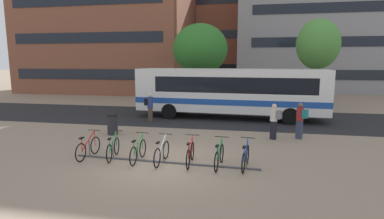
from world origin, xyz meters
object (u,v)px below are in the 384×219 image
commuter_grey_pack_1 (274,119)px  street_tree_0 (200,49)px  parked_bicycle_blue_6 (246,158)px  commuter_black_pack_0 (150,106)px  parked_bicycle_red_4 (190,154)px  parked_bicycle_silver_3 (162,153)px  parked_bicycle_green_5 (219,157)px  trash_bin (112,124)px  parked_bicycle_green_1 (113,149)px  city_bus (229,91)px  parked_bicycle_red_0 (88,148)px  commuter_teal_pack_2 (300,118)px  street_tree_1 (318,45)px  parked_bicycle_green_2 (138,151)px

commuter_grey_pack_1 → street_tree_0: size_ratio=0.25×
parked_bicycle_blue_6 → commuter_black_pack_0: bearing=46.5°
parked_bicycle_red_4 → commuter_grey_pack_1: 5.38m
parked_bicycle_silver_3 → parked_bicycle_green_5: same height
parked_bicycle_blue_6 → trash_bin: bearing=67.5°
parked_bicycle_green_5 → parked_bicycle_green_1: bearing=92.1°
city_bus → parked_bicycle_silver_3: 9.65m
parked_bicycle_red_0 → parked_bicycle_blue_6: (6.00, -0.06, 0.00)m
parked_bicycle_green_5 → commuter_teal_pack_2: commuter_teal_pack_2 is taller
city_bus → street_tree_0: 7.93m
parked_bicycle_red_4 → commuter_black_pack_0: (-3.91, 7.05, 0.64)m
city_bus → parked_bicycle_red_0: city_bus is taller
parked_bicycle_green_5 → trash_bin: size_ratio=1.67×
parked_bicycle_green_1 → parked_bicycle_green_5: size_ratio=0.99×
parked_bicycle_blue_6 → street_tree_1: street_tree_1 is taller
parked_bicycle_silver_3 → street_tree_0: 16.74m
parked_bicycle_green_2 → street_tree_1: 18.76m
street_tree_1 → commuter_teal_pack_2: bearing=-104.0°
parked_bicycle_green_1 → commuter_grey_pack_1: 7.55m
parked_bicycle_green_1 → street_tree_1: bearing=-42.8°
commuter_grey_pack_1 → street_tree_0: bearing=-38.9°
parked_bicycle_green_5 → street_tree_0: size_ratio=0.25×
parked_bicycle_blue_6 → commuter_black_pack_0: size_ratio=0.97×
city_bus → parked_bicycle_red_4: bearing=88.7°
parked_bicycle_green_1 → street_tree_0: size_ratio=0.25×
commuter_teal_pack_2 → trash_bin: size_ratio=1.70×
parked_bicycle_silver_3 → street_tree_0: street_tree_0 is taller
commuter_grey_pack_1 → trash_bin: commuter_grey_pack_1 is taller
city_bus → parked_bicycle_silver_3: city_bus is taller
commuter_teal_pack_2 → trash_bin: 9.29m
parked_bicycle_green_5 → street_tree_1: bearing=-16.7°
parked_bicycle_green_1 → trash_bin: trash_bin is taller
city_bus → street_tree_0: (-2.99, 6.74, 2.93)m
city_bus → street_tree_1: (6.53, 6.33, 3.21)m
parked_bicycle_red_0 → commuter_black_pack_0: (0.12, 7.02, 0.64)m
commuter_teal_pack_2 → street_tree_0: size_ratio=0.25×
parked_bicycle_red_0 → trash_bin: bearing=13.7°
city_bus → parked_bicycle_green_1: 10.05m
parked_bicycle_green_5 → trash_bin: trash_bin is taller
parked_bicycle_red_4 → parked_bicycle_green_5: 1.06m
parked_bicycle_green_5 → trash_bin: (-5.83, 3.82, 0.13)m
trash_bin → street_tree_1: 17.49m
parked_bicycle_green_5 → street_tree_0: 17.06m
parked_bicycle_green_2 → commuter_grey_pack_1: 6.77m
commuter_black_pack_0 → street_tree_1: (11.12, 8.62, 3.96)m
city_bus → trash_bin: 7.92m
parked_bicycle_blue_6 → commuter_teal_pack_2: size_ratio=0.98×
parked_bicycle_green_1 → commuter_teal_pack_2: 8.76m
parked_bicycle_red_0 → commuter_teal_pack_2: bearing=-59.4°
parked_bicycle_green_2 → parked_bicycle_red_4: (1.98, 0.03, 0.00)m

